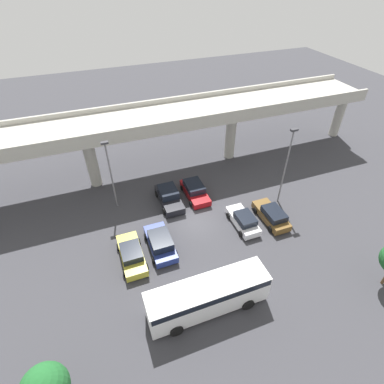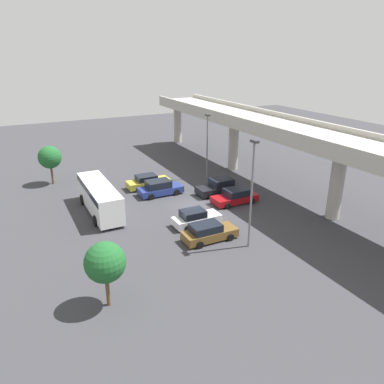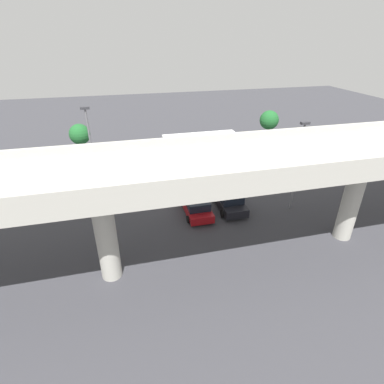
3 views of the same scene
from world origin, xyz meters
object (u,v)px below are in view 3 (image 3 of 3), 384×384
Objects in this scene: parked_car_0 at (254,168)px; parked_car_2 at (228,200)px; tree_front_centre at (80,134)px; parked_car_5 at (124,181)px; parked_car_3 at (196,205)px; shuttle_bus at (200,143)px; lamp_post_near_aisle at (92,150)px; tree_front_left at (269,120)px; parked_car_1 at (232,171)px; lamp_post_mid_lot at (299,160)px; parked_car_4 at (154,180)px.

parked_car_2 is (5.35, 6.27, 0.08)m from parked_car_0.
parked_car_5 is at bearing 115.44° from tree_front_centre.
parked_car_2 reaches higher than parked_car_0.
shuttle_bus reaches higher than parked_car_3.
lamp_post_near_aisle is 1.92× the size of tree_front_left.
parked_car_0 is 2.74m from parked_car_1.
parked_car_5 is (11.46, -0.38, -0.05)m from parked_car_1.
tree_front_centre reaches higher than parked_car_0.
parked_car_1 is at bearing 148.08° from tree_front_centre.
lamp_post_near_aisle is at bearing 70.57° from parked_car_2.
parked_car_2 is at bearing 160.57° from lamp_post_near_aisle.
lamp_post_mid_lot is (-4.46, 14.24, 2.88)m from shuttle_bus.
shuttle_bus is (-9.74, -6.53, 0.98)m from parked_car_5.
parked_car_3 is (5.65, 6.03, -0.05)m from parked_car_1.
shuttle_bus is (-6.74, -6.89, 1.00)m from parked_car_4.
shuttle_bus is (-0.92, -12.81, 0.91)m from parked_car_2.
lamp_post_near_aisle is (13.81, 1.97, 4.27)m from parked_car_1.
shuttle_bus reaches higher than parked_car_2.
tree_front_centre reaches higher than shuttle_bus.
parked_car_4 is at bearing -33.27° from lamp_post_mid_lot.
parked_car_2 is 1.03× the size of parked_car_3.
parked_car_1 is at bearing -69.50° from lamp_post_mid_lot.
parked_car_4 is at bearing -90.11° from parked_car_1.
parked_car_2 is 1.07× the size of parked_car_5.
parked_car_5 reaches higher than parked_car_3.
lamp_post_mid_lot is at bearing 137.30° from tree_front_centre.
tree_front_centre is (13.39, -15.89, 2.23)m from parked_car_2.
lamp_post_near_aisle is at bearing 36.26° from shuttle_bus.
lamp_post_mid_lot reaches higher than parked_car_3.
parked_car_3 is 1.05× the size of tree_front_left.
parked_car_0 is at bearing -89.78° from lamp_post_mid_lot.
parked_car_3 is 0.52× the size of shuttle_bus.
parked_car_5 is at bearing 42.18° from parked_car_3.
lamp_post_mid_lot is at bearing 56.73° from parked_car_4.
parked_car_0 is at bearing -52.57° from parked_car_3.
parked_car_1 is 8.26m from parked_car_3.
parked_car_5 is 1.02× the size of tree_front_left.
lamp_post_near_aisle reaches higher than parked_car_5.
parked_car_1 is 11.46m from parked_car_5.
tree_front_left reaches higher than shuttle_bus.
tree_front_left reaches higher than parked_car_3.
lamp_post_mid_lot is at bearing 107.40° from shuttle_bus.
shuttle_bus is at bearing -145.88° from parked_car_0.
parked_car_5 is (8.82, -6.29, -0.07)m from parked_car_2.
parked_car_1 is at bearing 89.89° from parked_car_4.
parked_car_5 is 5.45m from lamp_post_near_aisle.
parked_car_4 is 0.50× the size of lamp_post_near_aisle.
parked_car_1 is 6.47m from parked_car_2.
parked_car_1 is (2.71, 0.37, 0.07)m from parked_car_0.
lamp_post_mid_lot reaches higher than tree_front_centre.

